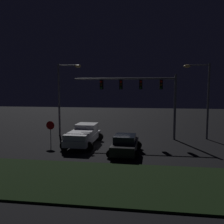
% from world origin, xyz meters
% --- Properties ---
extents(ground_plane, '(80.00, 80.00, 0.00)m').
position_xyz_m(ground_plane, '(0.00, 0.00, 0.00)').
color(ground_plane, black).
extents(grass_median, '(23.37, 5.84, 0.10)m').
position_xyz_m(grass_median, '(0.00, -8.42, 0.05)').
color(grass_median, black).
rests_on(grass_median, ground_plane).
extents(pickup_truck, '(2.96, 5.45, 1.80)m').
position_xyz_m(pickup_truck, '(-2.82, -0.37, 1.00)').
color(pickup_truck, silver).
rests_on(pickup_truck, ground_plane).
extents(car_sedan, '(2.59, 4.46, 1.51)m').
position_xyz_m(car_sedan, '(1.14, -2.63, 0.74)').
color(car_sedan, black).
rests_on(car_sedan, ground_plane).
extents(traffic_signal_gantry, '(10.32, 0.56, 6.50)m').
position_xyz_m(traffic_signal_gantry, '(2.24, 3.06, 5.03)').
color(traffic_signal_gantry, slate).
rests_on(traffic_signal_gantry, ground_plane).
extents(street_lamp_left, '(2.61, 0.44, 7.72)m').
position_xyz_m(street_lamp_left, '(-6.07, 3.66, 4.90)').
color(street_lamp_left, slate).
rests_on(street_lamp_left, ground_plane).
extents(street_lamp_right, '(2.60, 0.44, 7.58)m').
position_xyz_m(street_lamp_right, '(8.35, 3.71, 4.82)').
color(street_lamp_right, slate).
rests_on(street_lamp_right, ground_plane).
extents(stop_sign, '(0.76, 0.08, 2.23)m').
position_xyz_m(stop_sign, '(-5.69, -1.07, 1.56)').
color(stop_sign, slate).
rests_on(stop_sign, ground_plane).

